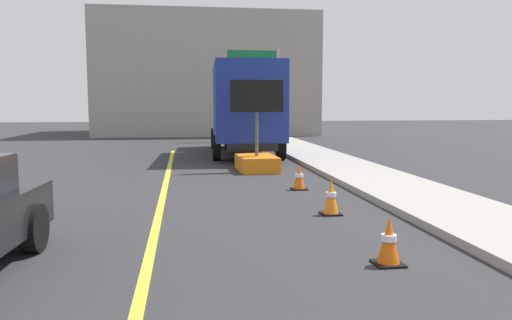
{
  "coord_description": "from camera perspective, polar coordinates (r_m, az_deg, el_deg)",
  "views": [
    {
      "loc": [
        0.48,
        1.95,
        2.01
      ],
      "look_at": [
        1.29,
        7.73,
        1.36
      ],
      "focal_mm": 36.04,
      "sensor_mm": 36.0,
      "label": 1
    }
  ],
  "objects": [
    {
      "name": "arrow_board_trailer",
      "position": [
        15.36,
        0.08,
        0.6
      ],
      "size": [
        1.6,
        1.84,
        2.7
      ],
      "color": "orange",
      "rests_on": "ground"
    },
    {
      "name": "traffic_cone_curbside",
      "position": [
        12.03,
        4.81,
        -1.95
      ],
      "size": [
        0.36,
        0.36,
        0.58
      ],
      "color": "black",
      "rests_on": "ground"
    },
    {
      "name": "traffic_cone_mid_lane",
      "position": [
        6.68,
        14.52,
        -8.76
      ],
      "size": [
        0.36,
        0.36,
        0.6
      ],
      "color": "black",
      "rests_on": "ground"
    },
    {
      "name": "traffic_cone_far_lane",
      "position": [
        9.4,
        8.32,
        -4.11
      ],
      "size": [
        0.36,
        0.36,
        0.65
      ],
      "color": "black",
      "rests_on": "ground"
    },
    {
      "name": "far_building_block",
      "position": [
        35.65,
        -5.67,
        9.16
      ],
      "size": [
        13.88,
        9.51,
        7.61
      ],
      "primitive_type": "cube",
      "color": "gray",
      "rests_on": "ground"
    },
    {
      "name": "highway_guide_sign",
      "position": [
        27.69,
        0.79,
        9.23
      ],
      "size": [
        2.79,
        0.25,
        5.0
      ],
      "color": "gray",
      "rests_on": "ground"
    },
    {
      "name": "box_truck",
      "position": [
        20.2,
        -1.29,
        5.89
      ],
      "size": [
        2.81,
        7.84,
        3.46
      ],
      "color": "black",
      "rests_on": "ground"
    }
  ]
}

